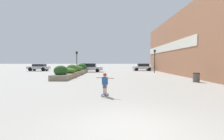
% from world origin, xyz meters
% --- Properties ---
extents(ground_plane, '(300.00, 300.00, 0.00)m').
position_xyz_m(ground_plane, '(0.00, 0.00, 0.00)').
color(ground_plane, '#A3A099').
extents(building_wall_right, '(0.67, 42.06, 8.45)m').
position_xyz_m(building_wall_right, '(8.53, 14.29, 4.22)').
color(building_wall_right, '#9E6647').
rests_on(building_wall_right, ground_plane).
extents(planter_box, '(1.91, 14.09, 1.49)m').
position_xyz_m(planter_box, '(-5.64, 18.86, 0.59)').
color(planter_box, gray).
rests_on(planter_box, ground_plane).
extents(skateboard, '(0.44, 0.60, 0.09)m').
position_xyz_m(skateboard, '(-0.92, 4.64, 0.07)').
color(skateboard, navy).
rests_on(skateboard, ground_plane).
extents(skateboarder, '(0.97, 0.52, 1.12)m').
position_xyz_m(skateboarder, '(-0.92, 4.64, 0.77)').
color(skateboarder, tan).
rests_on(skateboarder, skateboard).
extents(trash_bin, '(0.59, 0.59, 0.83)m').
position_xyz_m(trash_bin, '(6.99, 10.92, 0.42)').
color(trash_bin, '#514C47').
rests_on(trash_bin, ground_plane).
extents(car_leftmost, '(4.61, 2.06, 1.48)m').
position_xyz_m(car_leftmost, '(17.33, 30.86, 0.77)').
color(car_leftmost, silver).
rests_on(car_leftmost, ground_plane).
extents(car_center_left, '(4.07, 1.95, 1.44)m').
position_xyz_m(car_center_left, '(5.71, 31.00, 0.76)').
color(car_center_left, silver).
rests_on(car_center_left, ground_plane).
extents(car_center_right, '(4.04, 2.06, 1.36)m').
position_xyz_m(car_center_right, '(-15.05, 29.96, 0.75)').
color(car_center_right, '#BCBCC1').
rests_on(car_center_right, ground_plane).
extents(car_rightmost, '(4.61, 1.97, 1.51)m').
position_xyz_m(car_rightmost, '(-4.58, 26.70, 0.78)').
color(car_rightmost, silver).
rests_on(car_rightmost, ground_plane).
extents(traffic_light_left, '(0.28, 0.30, 3.45)m').
position_xyz_m(traffic_light_left, '(-6.15, 23.19, 2.35)').
color(traffic_light_left, black).
rests_on(traffic_light_left, ground_plane).
extents(traffic_light_right, '(0.28, 0.30, 3.72)m').
position_xyz_m(traffic_light_right, '(6.25, 23.20, 2.52)').
color(traffic_light_right, black).
rests_on(traffic_light_right, ground_plane).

